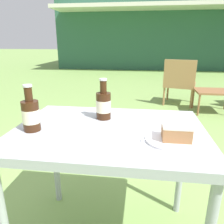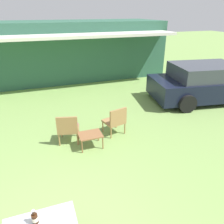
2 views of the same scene
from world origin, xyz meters
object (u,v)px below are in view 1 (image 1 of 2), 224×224
at_px(wicker_chair_cushioned, 180,81).
at_px(patio_table, 109,142).
at_px(cake_on_plate, 174,135).
at_px(garden_side_table, 214,93).
at_px(cola_bottle_near, 103,105).
at_px(cola_bottle_far, 31,114).

bearing_deg(wicker_chair_cushioned, patio_table, 89.65).
bearing_deg(cake_on_plate, garden_side_table, 69.49).
relative_size(patio_table, cola_bottle_near, 4.20).
distance_m(patio_table, cake_on_plate, 0.32).
relative_size(cola_bottle_near, cola_bottle_far, 1.00).
xyz_separation_m(patio_table, cake_on_plate, (0.29, -0.11, 0.10)).
distance_m(cake_on_plate, cola_bottle_near, 0.42).
relative_size(patio_table, cake_on_plate, 4.51).
bearing_deg(patio_table, cola_bottle_near, 110.47).
relative_size(garden_side_table, cake_on_plate, 2.85).
bearing_deg(patio_table, wicker_chair_cushioned, 74.68).
relative_size(patio_table, cola_bottle_far, 4.20).
height_order(wicker_chair_cushioned, patio_table, wicker_chair_cushioned).
distance_m(cake_on_plate, cola_bottle_far, 0.64).
bearing_deg(patio_table, cake_on_plate, -20.18).
height_order(cake_on_plate, cola_bottle_near, cola_bottle_near).
bearing_deg(garden_side_table, cola_bottle_near, -118.73).
height_order(wicker_chair_cushioned, cola_bottle_far, cola_bottle_far).
relative_size(wicker_chair_cushioned, patio_table, 0.88).
relative_size(garden_side_table, cola_bottle_far, 2.65).
bearing_deg(cola_bottle_near, patio_table, -69.53).
xyz_separation_m(wicker_chair_cushioned, patio_table, (-0.82, -2.98, 0.20)).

